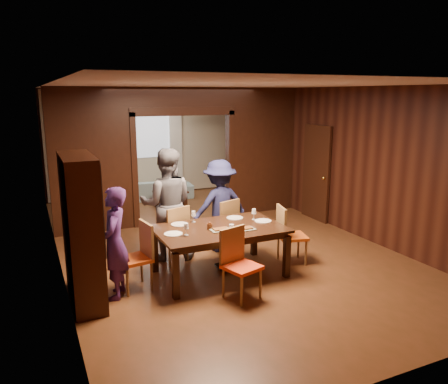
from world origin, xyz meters
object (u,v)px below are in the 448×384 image
person_navy (220,206)px  chair_near (242,265)px  dining_table (220,251)px  chair_left (134,257)px  person_purple (115,243)px  chair_right (292,234)px  sofa (160,189)px  person_grey (167,204)px  chair_far_l (172,233)px  chair_far_r (222,225)px  coffee_table (171,199)px  hutch (82,230)px

person_navy → chair_near: bearing=72.0°
dining_table → chair_left: bearing=179.0°
person_purple → chair_right: person_purple is taller
sofa → person_grey: bearing=81.6°
person_purple → person_navy: person_navy is taller
chair_left → chair_far_l: same height
person_navy → sofa: size_ratio=0.94×
person_grey → sofa: (1.12, 4.28, -0.69)m
chair_far_r → dining_table: bearing=44.9°
chair_left → person_grey: bearing=132.2°
chair_left → chair_near: (1.27, -0.89, 0.00)m
chair_near → person_navy: bearing=58.1°
chair_far_r → person_grey: bearing=-24.6°
dining_table → person_grey: bearing=116.9°
person_grey → person_navy: bearing=-161.4°
sofa → chair_far_l: size_ratio=1.79×
coffee_table → chair_near: 5.24m
sofa → chair_near: bearing=90.2°
coffee_table → sofa: bearing=89.4°
chair_left → chair_near: size_ratio=1.00×
person_navy → chair_near: person_navy is taller
dining_table → chair_far_r: (0.46, 0.92, 0.10)m
person_purple → chair_right: bearing=112.6°
chair_far_r → hutch: bearing=2.7°
dining_table → chair_left: (-1.33, 0.02, 0.10)m
chair_far_r → chair_near: size_ratio=1.00×
chair_right → hutch: size_ratio=0.48×
person_purple → chair_right: (2.91, 0.05, -0.29)m
person_navy → coffee_table: size_ratio=2.05×
chair_far_l → chair_far_r: bearing=167.6°
chair_far_l → chair_near: same height
person_purple → sofa: bearing=179.3°
person_navy → person_purple: bearing=25.3°
chair_far_l → chair_near: (0.45, -1.70, 0.00)m
coffee_table → chair_near: bearing=-97.1°
sofa → hutch: hutch is taller
chair_right → person_navy: bearing=53.0°
person_purple → person_grey: (1.09, 1.12, 0.17)m
person_grey → chair_far_r: 1.08m
person_purple → coffee_table: person_purple is taller
chair_right → chair_near: bearing=135.4°
chair_left → chair_far_r: (1.78, 0.89, 0.00)m
chair_right → chair_far_l: bearing=78.0°
dining_table → chair_left: chair_left is taller
chair_far_l → person_navy: bearing=172.8°
hutch → coffee_table: bearing=59.2°
person_purple → person_navy: size_ratio=0.95×
chair_near → dining_table: bearing=69.6°
sofa → chair_left: 5.62m
coffee_table → person_grey: bearing=-108.5°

